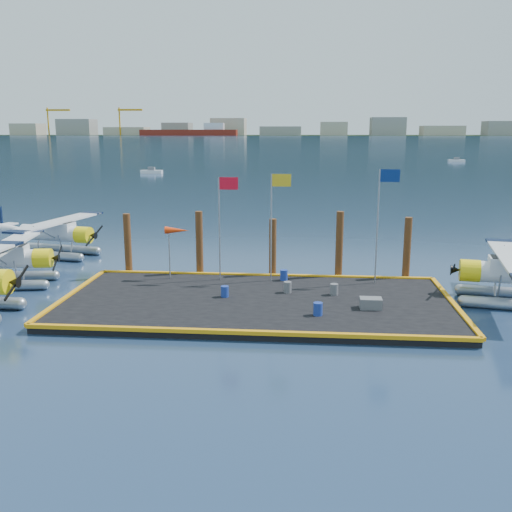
{
  "coord_description": "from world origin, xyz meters",
  "views": [
    {
      "loc": [
        2.44,
        -28.38,
        9.04
      ],
      "look_at": [
        -0.22,
        2.0,
        2.26
      ],
      "focal_mm": 40.0,
      "sensor_mm": 36.0,
      "label": 1
    }
  ],
  "objects": [
    {
      "name": "dock",
      "position": [
        0.0,
        0.0,
        0.2
      ],
      "size": [
        20.0,
        10.0,
        0.4
      ],
      "primitive_type": "cube",
      "color": "black",
      "rests_on": "ground"
    },
    {
      "name": "drum_5",
      "position": [
        1.25,
        3.96,
        0.71
      ],
      "size": [
        0.44,
        0.44,
        0.62
      ],
      "primitive_type": "cylinder",
      "color": "navy",
      "rests_on": "dock"
    },
    {
      "name": "seaplane_c",
      "position": [
        -15.72,
        10.83,
        1.52
      ],
      "size": [
        9.04,
        9.86,
        3.49
      ],
      "rotation": [
        0.0,
        0.0,
        -1.77
      ],
      "color": "#92989F",
      "rests_on": "ground"
    },
    {
      "name": "drum_0",
      "position": [
        -1.72,
        0.28,
        0.69
      ],
      "size": [
        0.41,
        0.41,
        0.58
      ],
      "primitive_type": "cylinder",
      "color": "navy",
      "rests_on": "dock"
    },
    {
      "name": "drum_4",
      "position": [
        4.04,
        1.16,
        0.7
      ],
      "size": [
        0.43,
        0.43,
        0.6
      ],
      "primitive_type": "cylinder",
      "color": "#59595E",
      "rests_on": "dock"
    },
    {
      "name": "crate",
      "position": [
        5.74,
        -1.09,
        0.67
      ],
      "size": [
        1.07,
        0.71,
        0.54
      ],
      "primitive_type": "cube",
      "color": "#59595E",
      "rests_on": "dock"
    },
    {
      "name": "drum_2",
      "position": [
        1.55,
        1.38,
        0.7
      ],
      "size": [
        0.43,
        0.43,
        0.6
      ],
      "primitive_type": "cylinder",
      "color": "#59595E",
      "rests_on": "dock"
    },
    {
      "name": "flagpole_blue",
      "position": [
        6.7,
        3.8,
        4.69
      ],
      "size": [
        1.14,
        0.08,
        6.5
      ],
      "color": "gray",
      "rests_on": "dock"
    },
    {
      "name": "flagpole_red",
      "position": [
        -2.29,
        3.8,
        4.4
      ],
      "size": [
        1.14,
        0.08,
        6.0
      ],
      "color": "gray",
      "rests_on": "dock"
    },
    {
      "name": "ground",
      "position": [
        0.0,
        0.0,
        0.0
      ],
      "size": [
        4000.0,
        4000.0,
        0.0
      ],
      "primitive_type": "plane",
      "color": "navy",
      "rests_on": "ground"
    },
    {
      "name": "piling_3",
      "position": [
        4.5,
        5.4,
        2.15
      ],
      "size": [
        0.44,
        0.44,
        4.3
      ],
      "primitive_type": "cylinder",
      "color": "#482B14",
      "rests_on": "ground"
    },
    {
      "name": "dock_bumpers",
      "position": [
        0.0,
        0.0,
        0.49
      ],
      "size": [
        20.25,
        10.25,
        0.18
      ],
      "primitive_type": null,
      "color": "orange",
      "rests_on": "dock"
    },
    {
      "name": "flagpole_yellow",
      "position": [
        0.7,
        3.8,
        4.51
      ],
      "size": [
        1.14,
        0.08,
        6.2
      ],
      "color": "gray",
      "rests_on": "dock"
    },
    {
      "name": "piling_1",
      "position": [
        -4.0,
        5.4,
        2.1
      ],
      "size": [
        0.44,
        0.44,
        4.2
      ],
      "primitive_type": "cylinder",
      "color": "#482B14",
      "rests_on": "ground"
    },
    {
      "name": "piling_4",
      "position": [
        8.5,
        5.4,
        2.0
      ],
      "size": [
        0.44,
        0.44,
        4.0
      ],
      "primitive_type": "cylinder",
      "color": "#482B14",
      "rests_on": "ground"
    },
    {
      "name": "windsock",
      "position": [
        -5.03,
        3.8,
        3.23
      ],
      "size": [
        1.4,
        0.44,
        3.12
      ],
      "color": "gray",
      "rests_on": "dock"
    },
    {
      "name": "piling_2",
      "position": [
        0.5,
        5.4,
        1.9
      ],
      "size": [
        0.44,
        0.44,
        3.8
      ],
      "primitive_type": "cylinder",
      "color": "#482B14",
      "rests_on": "ground"
    },
    {
      "name": "piling_0",
      "position": [
        -8.5,
        5.4,
        2.0
      ],
      "size": [
        0.44,
        0.44,
        4.0
      ],
      "primitive_type": "cylinder",
      "color": "#482B14",
      "rests_on": "ground"
    },
    {
      "name": "far_backdrop",
      "position": [
        239.91,
        1737.52,
        9.45
      ],
      "size": [
        3050.0,
        2050.0,
        810.0
      ],
      "color": "black",
      "rests_on": "ground"
    },
    {
      "name": "drum_1",
      "position": [
        3.12,
        -2.36,
        0.71
      ],
      "size": [
        0.44,
        0.44,
        0.62
      ],
      "primitive_type": "cylinder",
      "color": "navy",
      "rests_on": "dock"
    },
    {
      "name": "seaplane_b",
      "position": [
        -15.27,
        2.79,
        1.46
      ],
      "size": [
        8.62,
        9.46,
        3.35
      ],
      "rotation": [
        0.0,
        0.0,
        -1.42
      ],
      "color": "#92989F",
      "rests_on": "ground"
    }
  ]
}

